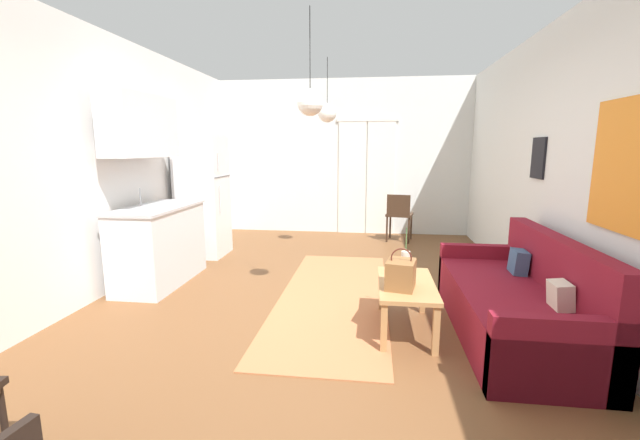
{
  "coord_description": "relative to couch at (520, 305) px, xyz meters",
  "views": [
    {
      "loc": [
        0.55,
        -3.6,
        1.56
      ],
      "look_at": [
        -0.06,
        1.12,
        0.71
      ],
      "focal_mm": 22.73,
      "sensor_mm": 36.0,
      "label": 1
    }
  ],
  "objects": [
    {
      "name": "wall_left",
      "position": [
        -4.11,
        0.22,
        1.12
      ],
      "size": [
        0.12,
        7.86,
        2.77
      ],
      "color": "white",
      "rests_on": "ground_plane"
    },
    {
      "name": "pendant_lamp_far",
      "position": [
        -1.89,
        2.37,
        1.77
      ],
      "size": [
        0.27,
        0.27,
        0.87
      ],
      "color": "black"
    },
    {
      "name": "pendant_lamp_near",
      "position": [
        -1.82,
        0.35,
        1.69
      ],
      "size": [
        0.24,
        0.24,
        0.93
      ],
      "color": "black"
    },
    {
      "name": "bamboo_vase",
      "position": [
        -0.93,
        0.27,
        0.26
      ],
      "size": [
        0.08,
        0.08,
        0.42
      ],
      "color": "beige",
      "rests_on": "coffee_table"
    },
    {
      "name": "coffee_table",
      "position": [
        -0.94,
        -0.02,
        0.1
      ],
      "size": [
        0.47,
        0.9,
        0.43
      ],
      "color": "#B27F4C",
      "rests_on": "ground_plane"
    },
    {
      "name": "couch",
      "position": [
        0.0,
        0.0,
        0.0
      ],
      "size": [
        0.84,
        1.96,
        0.85
      ],
      "color": "maroon",
      "rests_on": "ground_plane"
    },
    {
      "name": "refrigerator",
      "position": [
        -3.68,
        2.17,
        0.6
      ],
      "size": [
        0.64,
        0.63,
        1.74
      ],
      "color": "white",
      "rests_on": "ground_plane"
    },
    {
      "name": "wall_back",
      "position": [
        -1.78,
        4.09,
        1.11
      ],
      "size": [
        4.73,
        0.13,
        2.77
      ],
      "color": "silver",
      "rests_on": "ground_plane"
    },
    {
      "name": "ground_plane",
      "position": [
        -1.8,
        0.21,
        -0.32
      ],
      "size": [
        5.13,
        8.26,
        0.1
      ],
      "primitive_type": "cube",
      "color": "brown"
    },
    {
      "name": "handbag",
      "position": [
        -1.0,
        -0.17,
        0.28
      ],
      "size": [
        0.27,
        0.3,
        0.34
      ],
      "color": "brown",
      "rests_on": "coffee_table"
    },
    {
      "name": "wall_right",
      "position": [
        0.52,
        0.21,
        1.12
      ],
      "size": [
        0.12,
        7.86,
        2.77
      ],
      "color": "silver",
      "rests_on": "ground_plane"
    },
    {
      "name": "accent_chair",
      "position": [
        -0.79,
        3.41,
        0.21
      ],
      "size": [
        0.49,
        0.48,
        0.8
      ],
      "rotation": [
        0.0,
        0.0,
        2.94
      ],
      "color": "#382619",
      "rests_on": "ground_plane"
    },
    {
      "name": "area_rug",
      "position": [
        -1.63,
        0.69,
        -0.26
      ],
      "size": [
        1.11,
        3.14,
        0.01
      ],
      "primitive_type": "cube",
      "color": "#B26B42",
      "rests_on": "ground_plane"
    },
    {
      "name": "kitchen_counter",
      "position": [
        -3.7,
        0.89,
        0.56
      ],
      "size": [
        0.59,
        1.27,
        2.14
      ],
      "color": "silver",
      "rests_on": "ground_plane"
    }
  ]
}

